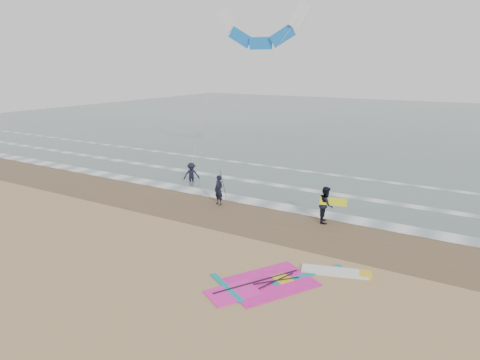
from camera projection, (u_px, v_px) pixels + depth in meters
The scene contains 11 objects.
ground at pixel (194, 266), 16.73m from camera, with size 120.00×120.00×0.00m, color tan.
sea_water at pixel (413, 124), 56.46m from camera, with size 120.00×80.00×0.02m, color #47605E.
wet_sand_band at pixel (265, 220), 21.70m from camera, with size 120.00×5.00×0.01m, color brown.
foam_waterline at pixel (300, 197), 25.37m from camera, with size 120.00×9.15×0.02m.
windsurf_rig at pixel (288, 280), 15.54m from camera, with size 5.31×5.02×0.13m.
person_standing at pixel (219, 190), 23.81m from camera, with size 0.62×0.41×1.70m, color black.
person_walking at pixel (326, 204), 21.16m from camera, with size 0.89×0.69×1.83m, color black.
person_wading at pixel (191, 170), 28.44m from camera, with size 1.08×0.62×1.67m, color black.
held_pole at pixel (223, 184), 23.56m from camera, with size 0.17×0.86×1.82m.
carried_kiteboard at pixel (333, 202), 20.82m from camera, with size 1.30×0.51×0.39m.
surf_kite at pixel (261, 31), 27.94m from camera, with size 6.90×4.18×10.32m.
Camera 1 is at (9.42, -12.16, 7.61)m, focal length 32.00 mm.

